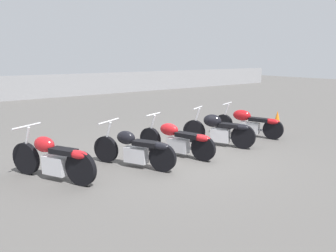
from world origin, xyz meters
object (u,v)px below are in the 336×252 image
(motorcycle_slot_1, at_px, (135,149))
(traffic_cone_near, at_px, (277,119))
(motorcycle_slot_2, at_px, (177,140))
(motorcycle_slot_4, at_px, (249,123))
(motorcycle_slot_0, at_px, (54,158))
(motorcycle_slot_3, at_px, (219,130))

(motorcycle_slot_1, distance_m, traffic_cone_near, 6.07)
(motorcycle_slot_2, relative_size, motorcycle_slot_4, 0.99)
(motorcycle_slot_1, relative_size, motorcycle_slot_4, 0.91)
(motorcycle_slot_1, relative_size, traffic_cone_near, 3.39)
(motorcycle_slot_1, distance_m, motorcycle_slot_2, 1.23)
(traffic_cone_near, bearing_deg, motorcycle_slot_4, -170.44)
(motorcycle_slot_0, height_order, motorcycle_slot_3, motorcycle_slot_0)
(motorcycle_slot_0, relative_size, traffic_cone_near, 3.43)
(motorcycle_slot_1, distance_m, motorcycle_slot_4, 4.20)
(motorcycle_slot_4, bearing_deg, motorcycle_slot_2, 165.92)
(motorcycle_slot_1, height_order, motorcycle_slot_4, motorcycle_slot_1)
(motorcycle_slot_2, height_order, motorcycle_slot_3, motorcycle_slot_3)
(motorcycle_slot_0, xyz_separation_m, motorcycle_slot_1, (1.64, -0.28, -0.03))
(motorcycle_slot_4, relative_size, traffic_cone_near, 3.73)
(traffic_cone_near, bearing_deg, motorcycle_slot_2, -172.60)
(motorcycle_slot_3, distance_m, traffic_cone_near, 3.37)
(motorcycle_slot_2, bearing_deg, motorcycle_slot_3, -16.45)
(motorcycle_slot_2, distance_m, motorcycle_slot_4, 2.97)
(motorcycle_slot_0, xyz_separation_m, motorcycle_slot_3, (4.34, -0.10, -0.00))
(motorcycle_slot_0, distance_m, traffic_cone_near, 7.68)
(motorcycle_slot_1, xyz_separation_m, motorcycle_slot_4, (4.18, 0.41, 0.01))
(motorcycle_slot_2, relative_size, traffic_cone_near, 3.71)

